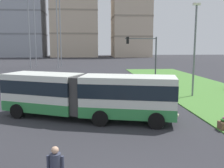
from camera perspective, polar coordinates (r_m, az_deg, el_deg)
The scene contains 7 objects.
articulated_bus at distance 17.07m, azimuth -5.72°, elevation -2.44°, with size 11.92×6.21×3.00m.
pedestrian_crossing at distance 8.79m, azimuth -12.61°, elevation -18.05°, with size 0.57×0.36×1.74m.
traffic_light_far_right at distance 29.67m, azimuth 7.62°, elevation 6.93°, with size 3.71×0.28×5.94m.
streetlight_median at distance 25.51m, azimuth 18.16°, elevation 8.09°, with size 0.70×0.28×8.85m.
apartment_tower_west at distance 122.52m, azimuth -19.57°, elevation 17.07°, with size 18.43×15.95×47.85m.
apartment_tower_westcentre at distance 118.19m, azimuth -8.52°, elevation 17.95°, with size 20.31×16.23×48.51m.
apartment_tower_centre at distance 117.79m, azimuth 4.25°, elevation 16.57°, with size 16.41×18.88×42.46m.
Camera 1 is at (-0.99, -6.94, 4.92)m, focal length 40.51 mm.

